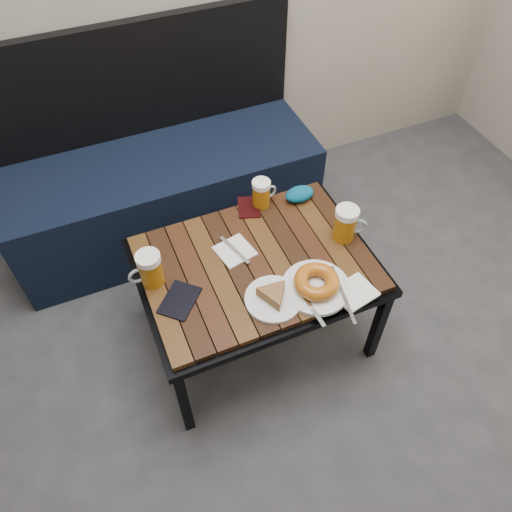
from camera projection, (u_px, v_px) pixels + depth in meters
name	position (u px, v px, depth m)	size (l,w,h in m)	color
bench	(163.00, 185.00, 2.33)	(1.40, 0.50, 0.95)	black
cafe_table	(256.00, 269.00, 1.81)	(0.84, 0.62, 0.47)	black
beer_mug_left	(150.00, 269.00, 1.67)	(0.12, 0.08, 0.13)	#A6630D
beer_mug_centre	(262.00, 193.00, 1.92)	(0.11, 0.08, 0.12)	#A6630D
beer_mug_right	(346.00, 223.00, 1.80)	(0.13, 0.11, 0.14)	#A6630D
plate_pie	(273.00, 296.00, 1.65)	(0.19, 0.19, 0.05)	white
plate_bagel	(316.00, 284.00, 1.68)	(0.23, 0.30, 0.06)	white
napkin_left	(235.00, 251.00, 1.80)	(0.14, 0.16, 0.01)	white
napkin_right	(354.00, 292.00, 1.68)	(0.16, 0.14, 0.01)	white
passport_navy	(180.00, 300.00, 1.66)	(0.10, 0.14, 0.01)	black
passport_burgundy	(249.00, 207.00, 1.95)	(0.08, 0.12, 0.01)	black
knit_pouch	(299.00, 194.00, 1.96)	(0.12, 0.08, 0.05)	navy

